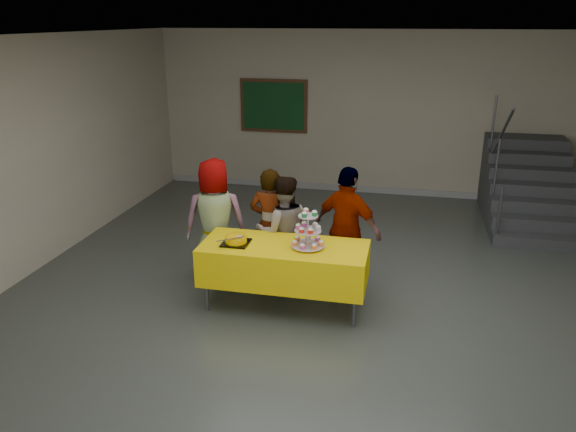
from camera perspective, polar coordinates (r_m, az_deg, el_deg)
name	(u,v)px	position (r m, az deg, el deg)	size (l,w,h in m)	color
room_shell	(333,130)	(5.64, 4.55, 8.66)	(10.00, 10.04, 3.02)	#4C514C
bake_table	(284,263)	(6.40, -0.39, -4.76)	(1.88, 0.78, 0.77)	#595960
cupcake_stand	(308,233)	(6.20, 2.04, -1.78)	(0.38, 0.38, 0.44)	silver
bear_cake	(236,239)	(6.37, -5.32, -2.31)	(0.32, 0.36, 0.12)	black
schoolchild_a	(215,220)	(7.08, -7.39, -0.45)	(0.77, 0.50, 1.58)	#5B5C65
schoolchild_b	(270,225)	(7.04, -1.81, -0.92)	(0.53, 0.35, 1.46)	slate
schoolchild_c	(283,231)	(6.89, -0.50, -1.58)	(0.69, 0.53, 1.41)	slate
schoolchild_d	(347,229)	(6.81, 6.04, -1.35)	(0.91, 0.38, 1.55)	slate
staircase	(526,189)	(10.16, 23.00, 2.53)	(1.30, 2.40, 2.04)	#424447
noticeboard	(274,106)	(10.87, -1.47, 11.12)	(1.30, 0.05, 1.00)	#472B16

